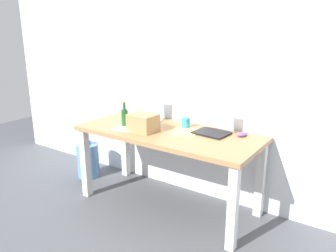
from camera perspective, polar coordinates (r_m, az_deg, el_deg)
name	(u,v)px	position (r m, az deg, el deg)	size (l,w,h in m)	color
ground_plane	(168,204)	(3.39, 0.00, -12.91)	(8.00, 8.00, 0.00)	#515459
back_wall	(192,65)	(3.32, 4.10, 10.20)	(5.20, 0.08, 2.60)	white
desk	(168,142)	(3.12, 0.00, -2.66)	(1.69, 0.72, 0.74)	#A37A4C
laptop_left	(146,115)	(3.45, -3.64, 1.83)	(0.33, 0.26, 0.24)	silver
laptop_right	(214,128)	(3.06, 7.69, -0.32)	(0.32, 0.27, 0.22)	black
beer_bottle	(125,117)	(3.26, -7.25, 1.55)	(0.06, 0.06, 0.24)	#1E5123
computer_mouse	(242,135)	(3.01, 12.31, -1.41)	(0.06, 0.10, 0.03)	#724799
cardboard_box	(143,123)	(3.09, -4.18, 0.56)	(0.24, 0.20, 0.16)	tan
coffee_mug	(186,123)	(3.20, 2.98, 0.58)	(0.08, 0.08, 0.10)	#338CC6
paper_sheet_near_back	(185,132)	(3.07, 2.80, -1.02)	(0.21, 0.30, 0.00)	#F4E06B
paper_sheet_front_left	(128,127)	(3.24, -6.65, -0.13)	(0.21, 0.30, 0.00)	white
water_cooler_jug	(88,160)	(3.99, -13.20, -5.53)	(0.25, 0.25, 0.43)	#598CC6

